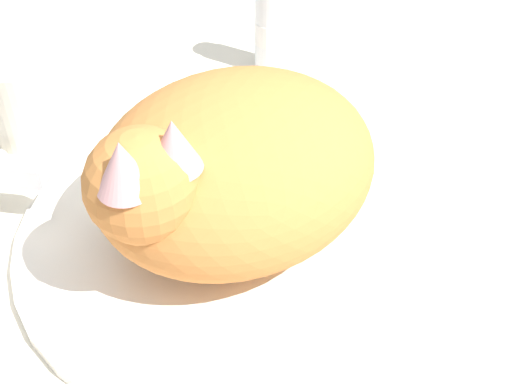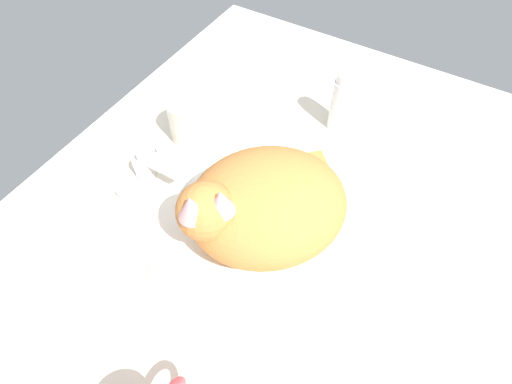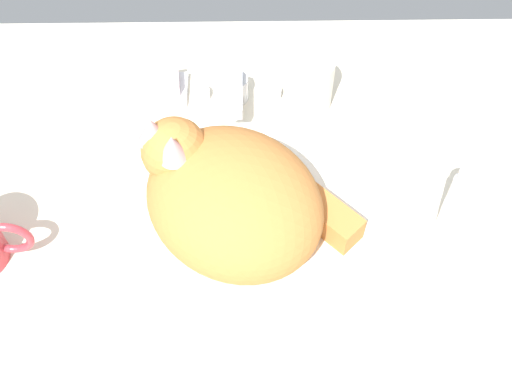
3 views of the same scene
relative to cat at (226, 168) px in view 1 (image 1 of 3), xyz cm
name	(u,v)px [view 1 (image 1 of 3)]	position (x,y,z in cm)	size (l,w,h in cm)	color
ground_plane	(238,249)	(0.46, -0.67, -9.43)	(110.00, 82.50, 3.00)	silver
sink_basin	(238,232)	(0.46, -0.67, -7.43)	(37.37, 37.37, 1.00)	white
cat	(226,168)	(0.00, 0.00, 0.00)	(31.61, 30.42, 15.74)	#D17F3D
rinse_cup	(22,103)	(11.46, 22.21, -3.63)	(6.30, 6.30, 8.60)	silver
toothpaste_bottle	(272,23)	(28.47, -0.16, -2.33)	(3.84, 3.84, 12.10)	white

